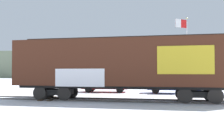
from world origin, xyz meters
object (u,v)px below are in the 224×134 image
Objects in this scene: freight_car at (123,64)px; flagpole at (184,41)px; parked_car_blue at (173,84)px; parked_car_red at (105,83)px.

freight_car is 1.76× the size of flagpole.
parked_car_red is at bearing 176.88° from parked_car_blue.
freight_car is at bearing -119.97° from parked_car_blue.
freight_car is 13.72m from flagpole.
parked_car_blue is (6.16, -0.34, 0.02)m from parked_car_red.
freight_car is at bearing -68.63° from parked_car_red.
freight_car reaches higher than parked_car_blue.
parked_car_blue is at bearing -105.32° from flagpole.
freight_car is 7.35m from parked_car_blue.
parked_car_blue is at bearing -3.12° from parked_car_red.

